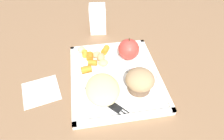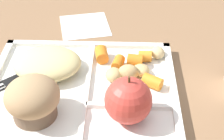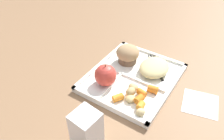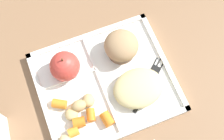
# 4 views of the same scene
# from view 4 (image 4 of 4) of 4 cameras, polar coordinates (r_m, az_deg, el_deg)

# --- Properties ---
(ground) EXTENTS (6.00, 6.00, 0.00)m
(ground) POSITION_cam_4_polar(r_m,az_deg,el_deg) (0.75, -1.19, -2.57)
(ground) COLOR #846042
(lunch_tray) EXTENTS (0.32, 0.27, 0.02)m
(lunch_tray) POSITION_cam_4_polar(r_m,az_deg,el_deg) (0.74, -1.26, -2.39)
(lunch_tray) COLOR white
(lunch_tray) RESTS_ON ground
(green_apple) EXTENTS (0.07, 0.07, 0.08)m
(green_apple) POSITION_cam_4_polar(r_m,az_deg,el_deg) (0.72, -8.81, 0.70)
(green_apple) COLOR #C63D33
(green_apple) RESTS_ON lunch_tray
(bran_muffin) EXTENTS (0.08, 0.08, 0.07)m
(bran_muffin) POSITION_cam_4_polar(r_m,az_deg,el_deg) (0.74, 1.75, 4.41)
(bran_muffin) COLOR brown
(bran_muffin) RESTS_ON lunch_tray
(carrot_slice_small) EXTENTS (0.02, 0.02, 0.02)m
(carrot_slice_small) POSITION_cam_4_polar(r_m,az_deg,el_deg) (0.70, -7.21, -11.41)
(carrot_slice_small) COLOR orange
(carrot_slice_small) RESTS_ON lunch_tray
(carrot_slice_near_corner) EXTENTS (0.03, 0.03, 0.02)m
(carrot_slice_near_corner) POSITION_cam_4_polar(r_m,az_deg,el_deg) (0.71, -6.18, -9.69)
(carrot_slice_near_corner) COLOR orange
(carrot_slice_near_corner) RESTS_ON lunch_tray
(carrot_slice_diagonal) EXTENTS (0.04, 0.04, 0.02)m
(carrot_slice_diagonal) POSITION_cam_4_polar(r_m,az_deg,el_deg) (0.72, -9.81, -6.26)
(carrot_slice_diagonal) COLOR orange
(carrot_slice_diagonal) RESTS_ON lunch_tray
(carrot_slice_back) EXTENTS (0.03, 0.03, 0.02)m
(carrot_slice_back) POSITION_cam_4_polar(r_m,az_deg,el_deg) (0.71, -3.97, -8.39)
(carrot_slice_back) COLOR orange
(carrot_slice_back) RESTS_ON lunch_tray
(carrot_slice_center) EXTENTS (0.03, 0.04, 0.02)m
(carrot_slice_center) POSITION_cam_4_polar(r_m,az_deg,el_deg) (0.70, -0.92, -9.17)
(carrot_slice_center) COLOR orange
(carrot_slice_center) RESTS_ON lunch_tray
(potato_chunk_golden) EXTENTS (0.03, 0.04, 0.02)m
(potato_chunk_golden) POSITION_cam_4_polar(r_m,az_deg,el_deg) (0.72, -4.38, -5.65)
(potato_chunk_golden) COLOR tan
(potato_chunk_golden) RESTS_ON lunch_tray
(potato_chunk_small) EXTENTS (0.04, 0.04, 0.02)m
(potato_chunk_small) POSITION_cam_4_polar(r_m,az_deg,el_deg) (0.71, -7.55, -8.19)
(potato_chunk_small) COLOR tan
(potato_chunk_small) RESTS_ON lunch_tray
(potato_chunk_browned) EXTENTS (0.04, 0.03, 0.03)m
(potato_chunk_browned) POSITION_cam_4_polar(r_m,az_deg,el_deg) (0.71, -6.23, -6.66)
(potato_chunk_browned) COLOR tan
(potato_chunk_browned) RESTS_ON lunch_tray
(egg_noodle_pile) EXTENTS (0.12, 0.10, 0.04)m
(egg_noodle_pile) POSITION_cam_4_polar(r_m,az_deg,el_deg) (0.72, 4.95, -3.36)
(egg_noodle_pile) COLOR #D6C684
(egg_noodle_pile) RESTS_ON lunch_tray
(meatball_back) EXTENTS (0.03, 0.03, 0.03)m
(meatball_back) POSITION_cam_4_polar(r_m,az_deg,el_deg) (0.71, 3.37, -4.52)
(meatball_back) COLOR #755B4C
(meatball_back) RESTS_ON lunch_tray
(meatball_front) EXTENTS (0.04, 0.04, 0.04)m
(meatball_front) POSITION_cam_4_polar(r_m,az_deg,el_deg) (0.72, 5.57, -3.20)
(meatball_front) COLOR #755B4C
(meatball_front) RESTS_ON lunch_tray
(meatball_side) EXTENTS (0.03, 0.03, 0.03)m
(meatball_side) POSITION_cam_4_polar(r_m,az_deg,el_deg) (0.72, 6.82, -3.50)
(meatball_side) COLOR brown
(meatball_side) RESTS_ON lunch_tray
(plastic_fork) EXTENTS (0.12, 0.11, 0.00)m
(plastic_fork) POSITION_cam_4_polar(r_m,az_deg,el_deg) (0.74, 7.08, -2.10)
(plastic_fork) COLOR black
(plastic_fork) RESTS_ON lunch_tray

